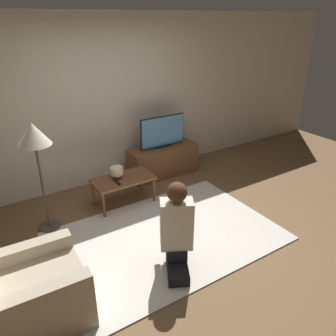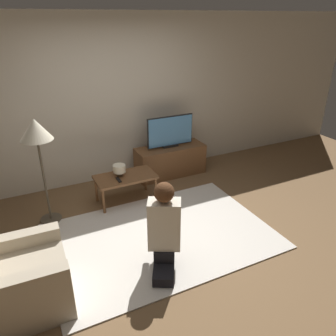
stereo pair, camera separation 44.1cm
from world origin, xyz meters
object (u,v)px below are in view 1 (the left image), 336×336
(person_kneeling, at_px, (177,225))
(table_lamp, at_px, (117,172))
(coffee_table, at_px, (123,181))
(armchair, at_px, (31,294))
(tv, at_px, (163,132))
(floor_lamp, at_px, (34,141))

(person_kneeling, relative_size, table_lamp, 5.70)
(coffee_table, height_order, table_lamp, table_lamp)
(coffee_table, xyz_separation_m, armchair, (-1.57, -1.42, -0.07))
(tv, height_order, armchair, tv)
(floor_lamp, bearing_deg, person_kneeling, -56.39)
(table_lamp, bearing_deg, floor_lamp, -175.76)
(floor_lamp, distance_m, table_lamp, 1.24)
(tv, relative_size, coffee_table, 0.94)
(floor_lamp, distance_m, armchair, 1.72)
(coffee_table, bearing_deg, table_lamp, 147.13)
(armchair, distance_m, person_kneeling, 1.49)
(tv, xyz_separation_m, coffee_table, (-0.99, -0.53, -0.42))
(coffee_table, relative_size, person_kneeling, 0.85)
(floor_lamp, relative_size, armchair, 1.59)
(person_kneeling, bearing_deg, coffee_table, -65.73)
(floor_lamp, bearing_deg, table_lamp, 4.24)
(armchair, xyz_separation_m, table_lamp, (1.50, 1.46, 0.22))
(tv, distance_m, coffee_table, 1.20)
(armchair, xyz_separation_m, person_kneeling, (1.47, -0.11, 0.24))
(tv, xyz_separation_m, table_lamp, (-1.06, -0.49, -0.27))
(tv, distance_m, table_lamp, 1.20)
(armchair, bearing_deg, coffee_table, -46.17)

